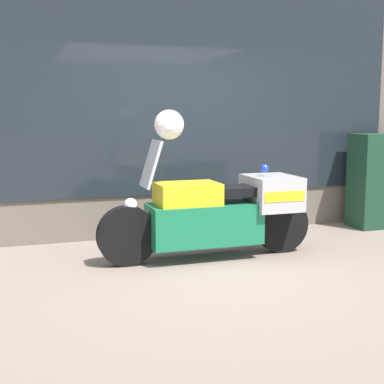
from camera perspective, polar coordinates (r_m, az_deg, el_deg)
The scene contains 6 objects.
ground_plane at distance 5.49m, azimuth 3.37°, elevation -8.58°, with size 60.00×60.00×0.00m, color gray.
shop_building at distance 7.04m, azimuth -6.32°, elevation 10.92°, with size 6.60×0.55×3.82m.
window_display at distance 7.40m, azimuth 0.94°, elevation -0.51°, with size 5.07×0.30×1.89m.
paramedic_motorcycle at distance 5.95m, azimuth 2.98°, elevation -2.08°, with size 2.45×0.66×1.33m.
utility_cabinet at distance 8.03m, azimuth 19.60°, elevation 1.17°, with size 0.87×0.47×1.32m, color #193D28.
white_helmet at distance 5.66m, azimuth -2.46°, elevation 7.19°, with size 0.31×0.31×0.31m, color white.
Camera 1 is at (-1.96, -4.88, 1.60)m, focal length 50.00 mm.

